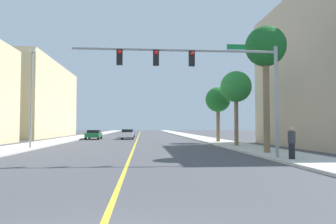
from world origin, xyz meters
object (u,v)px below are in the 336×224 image
pedestrian (292,143)px  palm_near (266,49)px  palm_mid (236,88)px  car_blue (128,133)px  palm_far (218,100)px  street_lamp (31,93)px  car_white (128,134)px  car_green (94,134)px  traffic_signal_mast (207,71)px

pedestrian → palm_near: bearing=-107.6°
palm_mid → car_blue: 26.57m
palm_far → car_blue: size_ratio=1.50×
street_lamp → car_blue: (6.76, 25.32, -3.88)m
palm_near → car_white: size_ratio=2.01×
street_lamp → palm_far: bearing=27.0°
pedestrian → palm_far: bearing=-105.4°
street_lamp → car_blue: street_lamp is taller
car_white → pedestrian: bearing=-72.3°
car_green → pedestrian: 33.12m
street_lamp → palm_mid: 17.61m
palm_mid → car_blue: size_ratio=1.62×
palm_near → pedestrian: size_ratio=4.99×
traffic_signal_mast → street_lamp: 15.70m
pedestrian → palm_mid: bearing=-106.0°
traffic_signal_mast → palm_near: size_ratio=1.34×
palm_near → car_green: 30.34m
traffic_signal_mast → car_blue: 35.41m
palm_far → car_blue: 20.05m
traffic_signal_mast → palm_mid: (4.91, 10.83, 0.46)m
palm_far → pedestrian: (-0.74, -19.20, -3.87)m
car_white → pedestrian: (10.05, -29.63, 0.24)m
palm_near → car_green: bearing=120.8°
palm_far → car_green: 19.20m
palm_near → palm_mid: (0.25, 7.55, -1.65)m
palm_far → car_green: bearing=146.3°
street_lamp → palm_far: (17.70, 9.04, 0.26)m
palm_mid → pedestrian: 12.47m
traffic_signal_mast → palm_near: palm_near is taller
palm_near → palm_far: (0.42, 15.09, -2.18)m
palm_mid → pedestrian: size_ratio=3.98×
palm_near → car_green: size_ratio=2.09×
car_white → pedestrian: size_ratio=2.49×
palm_near → palm_far: 15.25m
pedestrian → traffic_signal_mast: bearing=-23.9°
palm_near → car_white: palm_near is taller
car_green → car_blue: car_blue is taller
street_lamp → car_blue: 26.49m
palm_near → palm_far: bearing=88.4°
street_lamp → palm_far: size_ratio=1.29×
palm_near → car_blue: 33.69m
traffic_signal_mast → palm_mid: size_ratio=1.68×
palm_mid → car_green: size_ratio=1.66×
car_white → palm_far: bearing=-45.0°
car_green → car_blue: (4.65, 5.89, 0.02)m
car_blue → car_green: bearing=-125.6°
palm_mid → street_lamp: bearing=-175.1°
palm_mid → palm_far: size_ratio=1.08×
palm_far → car_green: palm_far is taller
car_blue → palm_mid: bearing=-63.0°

